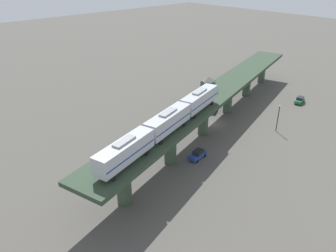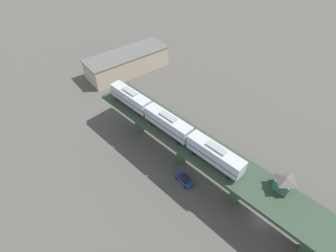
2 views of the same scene
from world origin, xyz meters
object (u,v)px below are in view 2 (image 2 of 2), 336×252
(warehouse_building, at_px, (127,62))
(subway_train, at_px, (168,122))
(signal_hut, at_px, (284,183))
(delivery_truck, at_px, (321,230))
(street_car_blue, at_px, (184,179))

(warehouse_building, bearing_deg, subway_train, -100.40)
(subway_train, height_order, signal_hut, subway_train)
(delivery_truck, bearing_deg, street_car_blue, 124.57)
(delivery_truck, bearing_deg, signal_hut, 121.88)
(street_car_blue, distance_m, delivery_truck, 27.58)
(subway_train, relative_size, warehouse_building, 1.24)
(delivery_truck, distance_m, warehouse_building, 72.22)
(signal_hut, distance_m, street_car_blue, 20.73)
(street_car_blue, xyz_separation_m, delivery_truck, (15.64, -22.70, 0.82))
(subway_train, xyz_separation_m, signal_hut, (10.20, -22.98, -0.74))
(subway_train, xyz_separation_m, delivery_truck, (15.06, -30.81, -9.51))
(subway_train, bearing_deg, delivery_truck, -63.94)
(subway_train, distance_m, warehouse_building, 42.42)
(subway_train, xyz_separation_m, warehouse_building, (7.53, 41.00, -7.86))
(subway_train, height_order, delivery_truck, subway_train)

